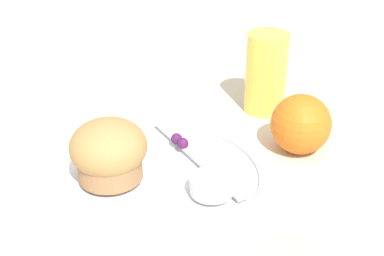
{
  "coord_description": "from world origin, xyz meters",
  "views": [
    {
      "loc": [
        0.45,
        -0.27,
        0.37
      ],
      "look_at": [
        -0.01,
        0.05,
        0.06
      ],
      "focal_mm": 50.0,
      "sensor_mm": 36.0,
      "label": 1
    }
  ],
  "objects_px": {
    "muffin": "(109,152)",
    "butter_knife": "(198,157)",
    "juice_glass": "(266,73)",
    "orange_fruit": "(301,124)"
  },
  "relations": [
    {
      "from": "butter_knife",
      "to": "orange_fruit",
      "type": "distance_m",
      "value": 0.14
    },
    {
      "from": "orange_fruit",
      "to": "juice_glass",
      "type": "relative_size",
      "value": 0.65
    },
    {
      "from": "juice_glass",
      "to": "orange_fruit",
      "type": "bearing_deg",
      "value": -19.09
    },
    {
      "from": "muffin",
      "to": "butter_knife",
      "type": "bearing_deg",
      "value": 77.28
    },
    {
      "from": "orange_fruit",
      "to": "juice_glass",
      "type": "xyz_separation_m",
      "value": [
        -0.11,
        0.04,
        0.02
      ]
    },
    {
      "from": "muffin",
      "to": "orange_fruit",
      "type": "height_order",
      "value": "muffin"
    },
    {
      "from": "muffin",
      "to": "butter_knife",
      "type": "height_order",
      "value": "muffin"
    },
    {
      "from": "juice_glass",
      "to": "muffin",
      "type": "bearing_deg",
      "value": -78.21
    },
    {
      "from": "butter_knife",
      "to": "juice_glass",
      "type": "height_order",
      "value": "juice_glass"
    },
    {
      "from": "muffin",
      "to": "butter_knife",
      "type": "distance_m",
      "value": 0.11
    }
  ]
}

